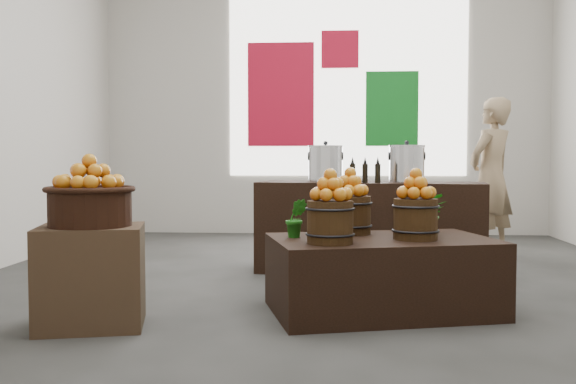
# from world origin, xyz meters

# --- Properties ---
(ground) EXTENTS (7.00, 7.00, 0.00)m
(ground) POSITION_xyz_m (0.00, 0.00, 0.00)
(ground) COLOR #3D3D3A
(ground) RESTS_ON ground
(back_wall) EXTENTS (6.00, 0.04, 4.00)m
(back_wall) POSITION_xyz_m (0.00, 3.50, 2.00)
(back_wall) COLOR #B8B4AA
(back_wall) RESTS_ON ground
(back_opening) EXTENTS (3.20, 0.02, 2.40)m
(back_opening) POSITION_xyz_m (0.30, 3.48, 2.00)
(back_opening) COLOR white
(back_opening) RESTS_ON back_wall
(deco_red_left) EXTENTS (0.90, 0.04, 1.40)m
(deco_red_left) POSITION_xyz_m (-0.60, 3.47, 1.90)
(deco_red_left) COLOR #B20D27
(deco_red_left) RESTS_ON back_wall
(deco_green_right) EXTENTS (0.70, 0.04, 1.00)m
(deco_green_right) POSITION_xyz_m (0.90, 3.47, 1.70)
(deco_green_right) COLOR #116D1E
(deco_green_right) RESTS_ON back_wall
(deco_red_upper) EXTENTS (0.50, 0.04, 0.50)m
(deco_red_upper) POSITION_xyz_m (0.20, 3.47, 2.50)
(deco_red_upper) COLOR #B20D27
(deco_red_upper) RESTS_ON back_wall
(crate) EXTENTS (0.72, 0.64, 0.62)m
(crate) POSITION_xyz_m (-1.37, -1.47, 0.31)
(crate) COLOR #483022
(crate) RESTS_ON ground
(wicker_basket) EXTENTS (0.50, 0.50, 0.23)m
(wicker_basket) POSITION_xyz_m (-1.37, -1.47, 0.73)
(wicker_basket) COLOR black
(wicker_basket) RESTS_ON crate
(apples_in_basket) EXTENTS (0.39, 0.39, 0.21)m
(apples_in_basket) POSITION_xyz_m (-1.37, -1.47, 0.95)
(apples_in_basket) COLOR #A71905
(apples_in_basket) RESTS_ON wicker_basket
(display_table) EXTENTS (1.63, 1.23, 0.50)m
(display_table) POSITION_xyz_m (0.44, -0.98, 0.25)
(display_table) COLOR black
(display_table) RESTS_ON ground
(apple_bucket_front_left) EXTENTS (0.29, 0.29, 0.27)m
(apple_bucket_front_left) POSITION_xyz_m (0.09, -1.28, 0.63)
(apple_bucket_front_left) COLOR #35230E
(apple_bucket_front_left) RESTS_ON display_table
(apples_in_bucket_front_left) EXTENTS (0.22, 0.22, 0.19)m
(apples_in_bucket_front_left) POSITION_xyz_m (0.09, -1.28, 0.87)
(apples_in_bucket_front_left) COLOR #A71905
(apples_in_bucket_front_left) RESTS_ON apple_bucket_front_left
(apple_bucket_front_right) EXTENTS (0.29, 0.29, 0.27)m
(apple_bucket_front_right) POSITION_xyz_m (0.65, -1.04, 0.63)
(apple_bucket_front_right) COLOR #35230E
(apple_bucket_front_right) RESTS_ON display_table
(apples_in_bucket_front_right) EXTENTS (0.22, 0.22, 0.19)m
(apples_in_bucket_front_right) POSITION_xyz_m (0.65, -1.04, 0.87)
(apples_in_bucket_front_right) COLOR #A71905
(apples_in_bucket_front_right) RESTS_ON apple_bucket_front_right
(apple_bucket_rear) EXTENTS (0.29, 0.29, 0.27)m
(apple_bucket_rear) POSITION_xyz_m (0.23, -0.76, 0.63)
(apple_bucket_rear) COLOR #35230E
(apple_bucket_rear) RESTS_ON display_table
(apples_in_bucket_rear) EXTENTS (0.22, 0.22, 0.19)m
(apples_in_bucket_rear) POSITION_xyz_m (0.23, -0.76, 0.87)
(apples_in_bucket_rear) COLOR #A71905
(apples_in_bucket_rear) RESTS_ON apple_bucket_rear
(herb_garnish_right) EXTENTS (0.32, 0.29, 0.29)m
(herb_garnish_right) POSITION_xyz_m (0.79, -0.68, 0.65)
(herb_garnish_right) COLOR #1A6916
(herb_garnish_right) RESTS_ON display_table
(herb_garnish_left) EXTENTS (0.15, 0.13, 0.26)m
(herb_garnish_left) POSITION_xyz_m (-0.14, -0.99, 0.63)
(herb_garnish_left) COLOR #1A6916
(herb_garnish_left) RESTS_ON display_table
(counter) EXTENTS (2.08, 0.95, 0.82)m
(counter) POSITION_xyz_m (0.45, 0.53, 0.41)
(counter) COLOR black
(counter) RESTS_ON ground
(stock_pot_left) EXTENTS (0.31, 0.31, 0.31)m
(stock_pot_left) POSITION_xyz_m (0.04, 0.59, 0.98)
(stock_pot_left) COLOR silver
(stock_pot_left) RESTS_ON counter
(stock_pot_center) EXTENTS (0.31, 0.31, 0.31)m
(stock_pot_center) POSITION_xyz_m (0.76, 0.47, 0.98)
(stock_pot_center) COLOR silver
(stock_pot_center) RESTS_ON counter
(oil_cruets) EXTENTS (0.22, 0.09, 0.23)m
(oil_cruets) POSITION_xyz_m (0.41, 0.33, 0.93)
(oil_cruets) COLOR black
(oil_cruets) RESTS_ON counter
(shopper) EXTENTS (0.72, 0.71, 1.68)m
(shopper) POSITION_xyz_m (1.79, 1.67, 0.84)
(shopper) COLOR #947B5B
(shopper) RESTS_ON ground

